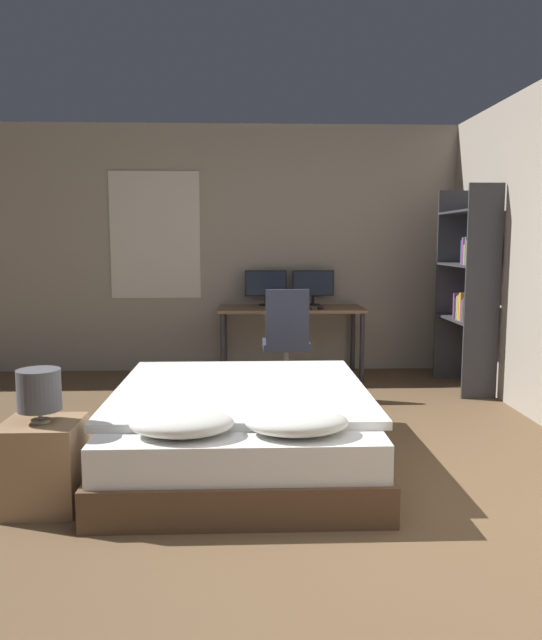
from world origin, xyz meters
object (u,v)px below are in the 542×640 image
at_px(monitor_right, 313,285).
at_px(keyboard, 292,309).
at_px(bedside_lamp, 39,390).
at_px(nightstand, 43,465).
at_px(monitor_left, 266,285).
at_px(office_chair, 286,351).
at_px(bookshelf, 470,282).
at_px(bed, 241,426).
at_px(desk, 291,316).
at_px(computer_mouse, 320,308).

height_order(monitor_right, keyboard, monitor_right).
bearing_deg(bedside_lamp, monitor_right, 62.25).
relative_size(nightstand, monitor_right, 1.05).
height_order(monitor_left, office_chair, monitor_left).
bearing_deg(keyboard, monitor_left, 120.01).
bearing_deg(keyboard, monitor_right, 59.99).
bearing_deg(bookshelf, office_chair, -179.09).
xyz_separation_m(bed, desk, (0.50, 2.59, 0.41)).
height_order(monitor_left, bookshelf, bookshelf).
distance_m(monitor_right, computer_mouse, 0.49).
bearing_deg(desk, bed, -101.01).
relative_size(nightstand, monitor_left, 1.05).
bearing_deg(office_chair, bedside_lamp, -120.11).
height_order(bedside_lamp, bookshelf, bookshelf).
distance_m(monitor_left, office_chair, 1.10).
relative_size(desk, bookshelf, 0.78).
height_order(bed, keyboard, keyboard).
distance_m(bedside_lamp, bookshelf, 4.16).
distance_m(bed, computer_mouse, 2.55).
bearing_deg(desk, computer_mouse, -37.68).
bearing_deg(computer_mouse, bedside_lamp, -121.52).
height_order(bed, computer_mouse, computer_mouse).
bearing_deg(monitor_right, computer_mouse, -86.29).
bearing_deg(desk, bookshelf, -21.96).
distance_m(keyboard, bookshelf, 1.75).
distance_m(keyboard, computer_mouse, 0.29).
relative_size(bedside_lamp, keyboard, 0.73).
bearing_deg(office_chair, computer_mouse, 51.63).
distance_m(nightstand, monitor_left, 3.79).
xyz_separation_m(monitor_right, keyboard, (-0.26, -0.45, -0.21)).
relative_size(monitor_right, keyboard, 1.16).
relative_size(monitor_right, bookshelf, 0.23).
distance_m(desk, keyboard, 0.24).
bearing_deg(computer_mouse, monitor_right, 93.71).
bearing_deg(bookshelf, bed, -138.47).
bearing_deg(bedside_lamp, monitor_left, 69.31).
bearing_deg(monitor_right, bed, -105.14).
bearing_deg(nightstand, bedside_lamp, 180.00).
height_order(monitor_right, bookshelf, bookshelf).
bearing_deg(keyboard, bed, -102.01).
bearing_deg(computer_mouse, bookshelf, -18.06).
bearing_deg(monitor_right, bedside_lamp, -117.75).
relative_size(bed, office_chair, 2.05).
bearing_deg(nightstand, monitor_right, 62.25).
bearing_deg(bookshelf, computer_mouse, 161.94).
bearing_deg(office_chair, monitor_left, 100.29).
bearing_deg(desk, office_chair, -97.37).
distance_m(bed, desk, 2.67).
xyz_separation_m(nightstand, computer_mouse, (1.86, 3.03, 0.52)).
height_order(desk, monitor_right, monitor_right).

